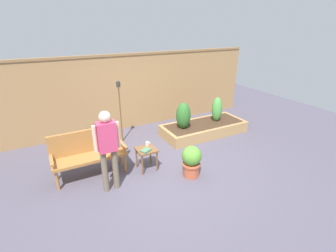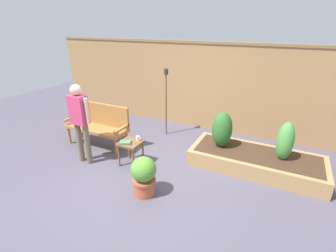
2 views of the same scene
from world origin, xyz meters
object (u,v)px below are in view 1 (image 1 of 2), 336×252
at_px(side_table, 146,152).
at_px(potted_boxwood, 192,160).
at_px(cup_on_table, 147,144).
at_px(book_on_table, 146,150).
at_px(shrub_near_bench, 183,116).
at_px(person_by_bench, 108,145).
at_px(shrub_far_corner, 217,109).
at_px(garden_bench, 88,150).
at_px(tiki_torch, 120,101).

height_order(side_table, potted_boxwood, potted_boxwood).
relative_size(cup_on_table, book_on_table, 0.53).
height_order(shrub_near_bench, person_by_bench, person_by_bench).
relative_size(cup_on_table, shrub_far_corner, 0.15).
distance_m(garden_bench, shrub_far_corner, 3.75).
relative_size(side_table, potted_boxwood, 0.72).
height_order(book_on_table, person_by_bench, person_by_bench).
height_order(shrub_near_bench, shrub_far_corner, shrub_near_bench).
xyz_separation_m(garden_bench, side_table, (1.10, -0.39, -0.15)).
relative_size(book_on_table, potted_boxwood, 0.31).
height_order(book_on_table, tiki_torch, tiki_torch).
distance_m(tiki_torch, person_by_bench, 2.06).
bearing_deg(shrub_far_corner, cup_on_table, -161.86).
bearing_deg(tiki_torch, shrub_near_bench, -21.45).
height_order(cup_on_table, tiki_torch, tiki_torch).
bearing_deg(cup_on_table, shrub_near_bench, 30.52).
relative_size(book_on_table, shrub_far_corner, 0.29).
xyz_separation_m(shrub_far_corner, person_by_bench, (-3.47, -1.29, 0.28)).
distance_m(cup_on_table, person_by_bench, 1.13).
relative_size(cup_on_table, shrub_near_bench, 0.15).
bearing_deg(tiki_torch, side_table, -88.77).
height_order(book_on_table, potted_boxwood, potted_boxwood).
xyz_separation_m(garden_bench, shrub_near_bench, (2.58, 0.57, 0.11)).
bearing_deg(cup_on_table, shrub_far_corner, 18.14).
height_order(shrub_far_corner, tiki_torch, tiki_torch).
bearing_deg(garden_bench, shrub_far_corner, 8.73).
bearing_deg(cup_on_table, person_by_bench, -154.08).
xyz_separation_m(potted_boxwood, shrub_far_corner, (1.90, 1.62, 0.29)).
bearing_deg(garden_bench, book_on_table, -24.26).
xyz_separation_m(potted_boxwood, shrub_near_bench, (0.78, 1.62, 0.30)).
distance_m(book_on_table, person_by_bench, 0.96).
xyz_separation_m(cup_on_table, shrub_far_corner, (2.51, 0.82, 0.13)).
bearing_deg(shrub_near_bench, cup_on_table, -149.48).
relative_size(garden_bench, person_by_bench, 0.92).
relative_size(side_table, shrub_far_corner, 0.68).
bearing_deg(person_by_bench, tiki_torch, 66.18).
bearing_deg(person_by_bench, garden_bench, 108.29).
xyz_separation_m(garden_bench, potted_boxwood, (1.80, -1.05, -0.19)).
distance_m(book_on_table, shrub_far_corner, 2.85).
bearing_deg(potted_boxwood, garden_bench, 149.82).
xyz_separation_m(potted_boxwood, person_by_bench, (-1.57, 0.33, 0.58)).
height_order(garden_bench, person_by_bench, person_by_bench).
bearing_deg(potted_boxwood, side_table, 136.72).
distance_m(shrub_near_bench, tiki_torch, 1.69).
bearing_deg(cup_on_table, garden_bench, 167.89).
distance_m(shrub_near_bench, shrub_far_corner, 1.12).
height_order(tiki_torch, person_by_bench, tiki_torch).
distance_m(side_table, cup_on_table, 0.20).
distance_m(cup_on_table, shrub_far_corner, 2.65).
xyz_separation_m(garden_bench, book_on_table, (1.05, -0.48, -0.04)).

